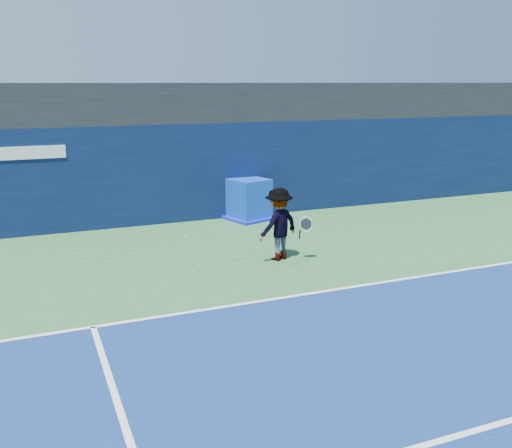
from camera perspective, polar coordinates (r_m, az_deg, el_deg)
The scene contains 7 objects.
ground at distance 9.90m, azimuth 17.28°, elevation -11.93°, with size 80.00×80.00×0.00m, color #2E6732.
baseline at distance 12.14m, azimuth 8.27°, elevation -6.46°, with size 24.00×0.10×0.01m, color white.
stadium_band at distance 19.18m, azimuth -4.58°, elevation 12.11°, with size 36.00×3.00×1.20m, color black.
back_wall_assembly at distance 18.42m, azimuth -3.51°, elevation 5.49°, with size 36.00×1.03×3.00m.
equipment_cart at distance 17.99m, azimuth -0.69°, elevation 2.34°, with size 1.66×1.66×1.28m.
tennis_player at distance 13.78m, azimuth 2.29°, elevation -0.02°, with size 1.40×1.01×1.77m.
tennis_ball at distance 13.08m, azimuth -7.01°, elevation -1.35°, with size 0.06×0.06×0.06m.
Camera 1 is at (-5.89, -6.74, 4.22)m, focal length 40.00 mm.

